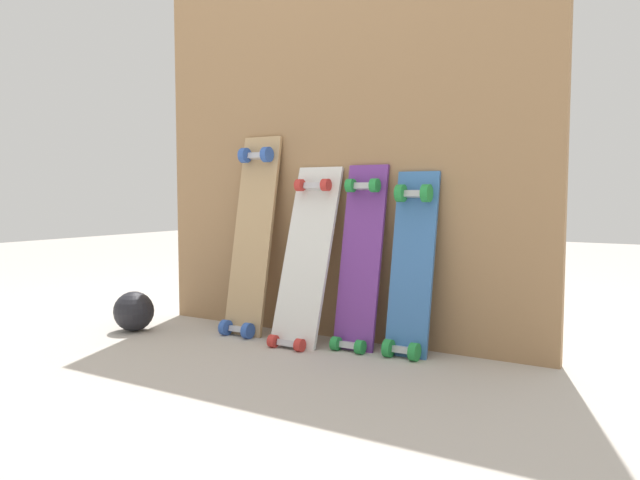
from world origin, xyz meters
The scene contains 7 objects.
ground_plane centered at (0.00, 0.00, 0.00)m, with size 12.00×12.00×0.00m, color #B2AAA0.
plywood_wall_panel centered at (0.00, 0.07, 0.87)m, with size 1.79×0.04×1.75m, color #99724C.
skateboard_natural centered at (-0.36, -0.05, 0.40)m, with size 0.19×0.24×0.92m.
skateboard_white centered at (-0.06, -0.09, 0.32)m, with size 0.21×0.29×0.79m.
skateboard_purple centered at (0.16, -0.04, 0.32)m, with size 0.17×0.21×0.79m.
skateboard_blue centered at (0.37, -0.03, 0.31)m, with size 0.17×0.20×0.75m.
rubber_ball centered at (-0.82, -0.31, 0.09)m, with size 0.18×0.18×0.18m, color black.
Camera 1 is at (1.26, -2.12, 0.60)m, focal length 33.94 mm.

